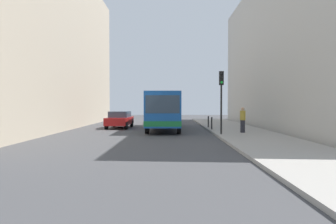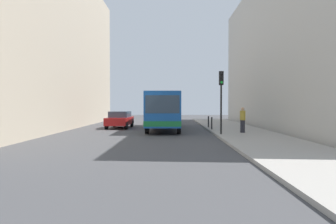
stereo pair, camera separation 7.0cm
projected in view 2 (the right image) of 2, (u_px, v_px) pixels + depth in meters
name	position (u px, v px, depth m)	size (l,w,h in m)	color
ground_plane	(167.00, 133.00, 23.06)	(80.00, 80.00, 0.00)	#424244
sidewalk	(242.00, 132.00, 23.00)	(4.40, 40.00, 0.15)	#9E9991
building_left	(33.00, 42.00, 26.99)	(7.00, 32.00, 14.76)	#B2A38C
building_right	(304.00, 49.00, 26.78)	(7.00, 32.00, 13.49)	#BCB7AD
bus	(164.00, 109.00, 26.58)	(2.55, 11.02, 3.00)	#19519E
car_beside_bus	(120.00, 119.00, 28.03)	(2.00, 4.47, 1.48)	maroon
car_behind_bus	(161.00, 116.00, 36.23)	(2.11, 4.52, 1.48)	maroon
traffic_light	(221.00, 90.00, 20.69)	(0.28, 0.33, 4.10)	black
bollard_near	(212.00, 123.00, 24.71)	(0.11, 0.11, 0.95)	black
bollard_mid	(208.00, 122.00, 26.92)	(0.11, 0.11, 0.95)	black
pedestrian_near_signal	(243.00, 120.00, 21.89)	(0.38, 0.38, 1.75)	#26262D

